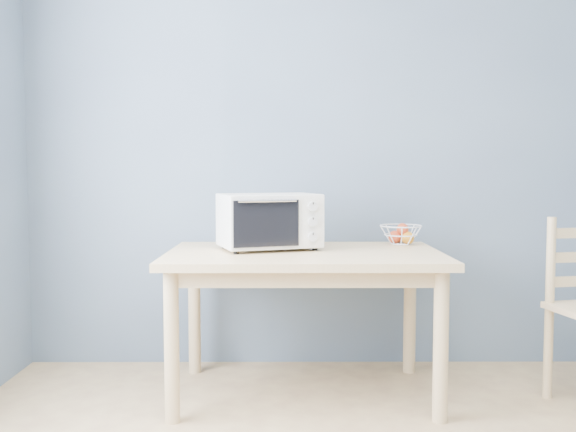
{
  "coord_description": "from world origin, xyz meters",
  "views": [
    {
      "loc": [
        -0.46,
        -1.59,
        1.16
      ],
      "look_at": [
        -0.44,
        1.72,
        0.93
      ],
      "focal_mm": 40.0,
      "sensor_mm": 36.0,
      "label": 1
    }
  ],
  "objects": [
    {
      "name": "toaster_oven",
      "position": [
        -0.56,
        1.76,
        0.9
      ],
      "size": [
        0.58,
        0.5,
        0.29
      ],
      "rotation": [
        0.0,
        0.0,
        0.32
      ],
      "color": "beige",
      "rests_on": "dining_table"
    },
    {
      "name": "room",
      "position": [
        0.0,
        0.0,
        1.3
      ],
      "size": [
        4.01,
        4.51,
        2.61
      ],
      "color": "tan",
      "rests_on": "ground"
    },
    {
      "name": "dining_table",
      "position": [
        -0.36,
        1.68,
        0.65
      ],
      "size": [
        1.4,
        0.9,
        0.75
      ],
      "color": "#E1B987",
      "rests_on": "ground"
    },
    {
      "name": "fruit_basket",
      "position": [
        0.19,
        1.99,
        0.81
      ],
      "size": [
        0.26,
        0.26,
        0.12
      ],
      "rotation": [
        0.0,
        0.0,
        -0.12
      ],
      "color": "silver",
      "rests_on": "dining_table"
    }
  ]
}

